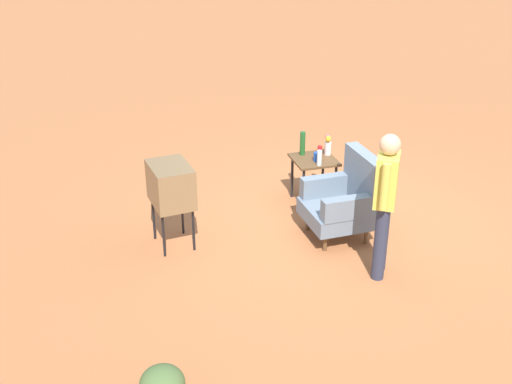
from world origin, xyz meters
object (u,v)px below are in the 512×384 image
(side_table, at_px, (314,165))
(soda_can_blue, at_px, (316,157))
(bottle_wine_green, at_px, (303,143))
(person_standing, at_px, (385,197))
(soda_can_red, at_px, (320,150))
(flower_vase, at_px, (328,144))
(bottle_short_clear, at_px, (319,158))
(tv_on_stand, at_px, (171,185))
(armchair, at_px, (346,199))

(side_table, relative_size, soda_can_blue, 5.19)
(side_table, distance_m, bottle_wine_green, 0.33)
(person_standing, bearing_deg, soda_can_red, 178.59)
(soda_can_blue, relative_size, flower_vase, 0.46)
(soda_can_red, height_order, bottle_short_clear, bottle_short_clear)
(tv_on_stand, distance_m, flower_vase, 2.33)
(side_table, bearing_deg, soda_can_blue, -6.16)
(armchair, height_order, soda_can_blue, armchair)
(armchair, distance_m, side_table, 0.97)
(armchair, bearing_deg, soda_can_red, 175.67)
(armchair, xyz_separation_m, bottle_wine_green, (-1.15, -0.14, 0.30))
(side_table, bearing_deg, bottle_short_clear, -3.99)
(flower_vase, bearing_deg, tv_on_stand, -72.32)
(tv_on_stand, height_order, bottle_wine_green, tv_on_stand)
(person_standing, height_order, bottle_short_clear, person_standing)
(armchair, xyz_separation_m, person_standing, (0.90, 0.03, 0.44))
(bottle_wine_green, distance_m, soda_can_blue, 0.29)
(armchair, bearing_deg, bottle_wine_green, -172.89)
(flower_vase, bearing_deg, soda_can_blue, -53.38)
(armchair, height_order, person_standing, person_standing)
(tv_on_stand, relative_size, person_standing, 0.63)
(person_standing, relative_size, flower_vase, 6.19)
(tv_on_stand, bearing_deg, soda_can_red, 109.11)
(armchair, relative_size, bottle_short_clear, 5.30)
(person_standing, bearing_deg, soda_can_blue, -177.40)
(soda_can_blue, bearing_deg, tv_on_stand, -74.93)
(person_standing, relative_size, soda_can_red, 13.44)
(tv_on_stand, bearing_deg, armchair, 80.09)
(side_table, bearing_deg, person_standing, 2.22)
(flower_vase, bearing_deg, bottle_wine_green, -105.13)
(armchair, distance_m, bottle_short_clear, 0.80)
(side_table, relative_size, soda_can_red, 5.19)
(tv_on_stand, bearing_deg, bottle_short_clear, 101.51)
(bottle_wine_green, bearing_deg, person_standing, 4.95)
(armchair, relative_size, flower_vase, 4.00)
(soda_can_red, bearing_deg, soda_can_blue, -33.26)
(side_table, distance_m, bottle_short_clear, 0.29)
(tv_on_stand, xyz_separation_m, soda_can_red, (-0.73, 2.12, -0.09))
(armchair, relative_size, soda_can_blue, 8.69)
(armchair, distance_m, soda_can_blue, 0.91)
(armchair, height_order, tv_on_stand, armchair)
(bottle_wine_green, height_order, soda_can_blue, bottle_wine_green)
(bottle_short_clear, bearing_deg, side_table, 176.01)
(flower_vase, bearing_deg, side_table, -67.69)
(side_table, xyz_separation_m, flower_vase, (-0.09, 0.22, 0.24))
(person_standing, xyz_separation_m, flower_vase, (-1.96, 0.15, -0.16))
(soda_can_red, bearing_deg, side_table, -45.86)
(person_standing, relative_size, soda_can_blue, 13.44)
(soda_can_blue, bearing_deg, armchair, 3.06)
(bottle_short_clear, bearing_deg, soda_can_blue, 177.34)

